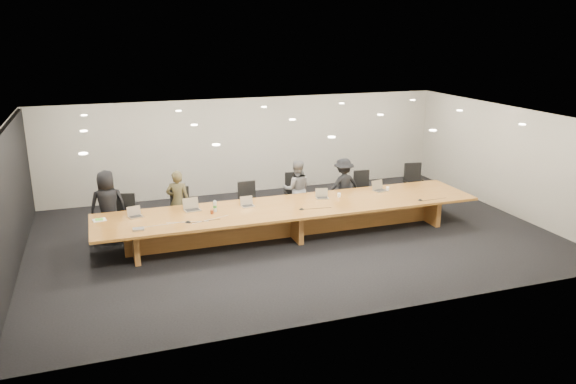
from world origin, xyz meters
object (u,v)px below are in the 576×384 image
(chair_left, at_px, (180,210))
(chair_far_right, at_px, (415,184))
(laptop_b, at_px, (192,205))
(amber_mug, at_px, (212,212))
(person_b, at_px, (178,201))
(chair_right, at_px, (364,190))
(paper_cup_far, at_px, (388,189))
(person_a, at_px, (108,205))
(laptop_d, at_px, (322,194))
(laptop_a, at_px, (135,212))
(chair_far_left, at_px, (125,216))
(laptop_e, at_px, (381,186))
(laptop_c, at_px, (248,202))
(mic_left, at_px, (188,222))
(chair_mid_left, at_px, (249,203))
(person_c, at_px, (297,189))
(chair_mid_right, at_px, (296,195))
(av_box, at_px, (138,229))
(mic_right, at_px, (420,200))
(paper_cup_near, at_px, (339,195))
(mic_center, at_px, (302,209))
(person_d, at_px, (343,186))
(conference_table, at_px, (292,215))

(chair_left, height_order, chair_far_right, chair_far_right)
(laptop_b, height_order, amber_mug, laptop_b)
(chair_left, xyz_separation_m, person_b, (-0.04, 0.02, 0.21))
(chair_right, distance_m, paper_cup_far, 1.02)
(person_a, relative_size, laptop_d, 5.45)
(laptop_a, bearing_deg, laptop_d, -15.35)
(chair_far_left, relative_size, laptop_e, 2.98)
(chair_left, distance_m, laptop_c, 1.72)
(mic_left, bearing_deg, chair_right, 18.88)
(chair_mid_left, bearing_deg, chair_left, 179.26)
(chair_far_left, xyz_separation_m, chair_left, (1.27, -0.08, 0.03))
(person_c, xyz_separation_m, mic_left, (-3.07, -1.63, 0.01))
(chair_left, relative_size, laptop_a, 3.68)
(chair_mid_right, bearing_deg, av_box, -148.96)
(person_c, distance_m, mic_right, 3.11)
(chair_mid_left, bearing_deg, paper_cup_far, -14.27)
(chair_far_left, relative_size, chair_mid_left, 0.95)
(laptop_a, bearing_deg, chair_left, 21.85)
(chair_mid_left, distance_m, mic_right, 4.18)
(paper_cup_near, bearing_deg, chair_right, 41.55)
(laptop_c, relative_size, mic_center, 2.42)
(chair_right, xyz_separation_m, paper_cup_near, (-1.21, -1.07, 0.28))
(chair_mid_left, relative_size, chair_far_right, 0.93)
(chair_left, height_order, laptop_c, chair_left)
(laptop_b, bearing_deg, paper_cup_near, -9.46)
(laptop_d, height_order, amber_mug, laptop_d)
(chair_left, bearing_deg, chair_mid_left, 8.12)
(amber_mug, xyz_separation_m, mic_right, (4.95, -0.62, -0.03))
(paper_cup_far, bearing_deg, chair_mid_right, 156.31)
(laptop_c, bearing_deg, mic_right, -16.06)
(chair_far_left, bearing_deg, mic_left, -39.19)
(person_d, height_order, paper_cup_far, person_d)
(conference_table, relative_size, chair_far_right, 7.77)
(conference_table, relative_size, person_a, 5.48)
(mic_center, bearing_deg, conference_table, 107.80)
(laptop_a, height_order, amber_mug, laptop_a)
(chair_mid_right, relative_size, paper_cup_near, 11.35)
(laptop_a, bearing_deg, laptop_c, -16.50)
(amber_mug, xyz_separation_m, mic_center, (2.00, -0.35, -0.03))
(chair_far_right, relative_size, laptop_b, 3.22)
(person_c, xyz_separation_m, laptop_d, (0.32, -0.95, 0.11))
(laptop_a, bearing_deg, mic_left, -49.92)
(conference_table, relative_size, chair_far_left, 8.79)
(mic_left, bearing_deg, av_box, -172.89)
(chair_mid_right, bearing_deg, laptop_a, -159.50)
(chair_mid_right, height_order, person_d, person_d)
(person_c, distance_m, mic_left, 3.47)
(chair_mid_left, relative_size, chair_mid_right, 0.92)
(person_d, bearing_deg, person_c, -4.92)
(mic_center, bearing_deg, chair_far_left, 157.66)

